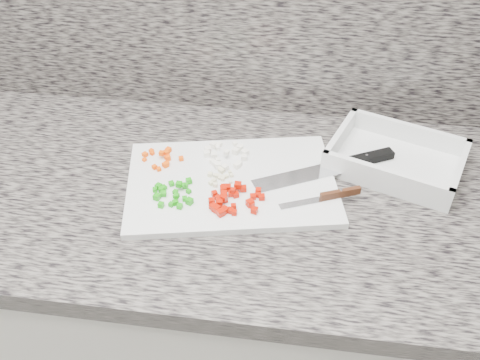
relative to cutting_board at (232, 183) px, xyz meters
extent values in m
cube|color=silver|center=(-0.06, 0.00, -0.48)|extent=(3.92, 0.62, 0.86)
cube|color=#645F58|center=(-0.06, 0.00, -0.03)|extent=(3.96, 0.64, 0.04)
cube|color=silver|center=(0.00, 0.00, 0.00)|extent=(0.47, 0.36, 0.01)
cube|color=#FF5005|center=(-0.14, 0.05, 0.01)|extent=(0.01, 0.01, 0.01)
cube|color=#FF5005|center=(-0.12, 0.05, 0.01)|extent=(0.01, 0.01, 0.01)
cube|color=#FF5005|center=(-0.15, 0.06, 0.02)|extent=(0.01, 0.01, 0.01)
cube|color=#FF5005|center=(-0.18, 0.07, 0.01)|extent=(0.01, 0.01, 0.01)
cube|color=#FF5005|center=(-0.14, 0.03, 0.01)|extent=(0.01, 0.01, 0.01)
cube|color=#FF5005|center=(-0.16, 0.01, 0.01)|extent=(0.01, 0.01, 0.01)
cube|color=#FF5005|center=(-0.15, 0.05, 0.01)|extent=(0.01, 0.01, 0.01)
cube|color=#FF5005|center=(-0.15, 0.06, 0.01)|extent=(0.01, 0.01, 0.01)
cube|color=#FF5005|center=(-0.15, 0.08, 0.01)|extent=(0.01, 0.01, 0.01)
cube|color=#FF5005|center=(-0.14, 0.02, 0.01)|extent=(0.02, 0.02, 0.01)
cube|color=#FF5005|center=(-0.18, 0.06, 0.01)|extent=(0.01, 0.01, 0.01)
cube|color=#FF5005|center=(-0.19, 0.05, 0.01)|extent=(0.01, 0.01, 0.01)
cube|color=#FF5005|center=(-0.16, 0.05, 0.02)|extent=(0.01, 0.01, 0.01)
cube|color=#FF5005|center=(-0.15, 0.01, 0.01)|extent=(0.01, 0.01, 0.01)
cube|color=#FF5005|center=(-0.18, 0.07, 0.01)|extent=(0.01, 0.01, 0.01)
cube|color=#FF5005|center=(-0.19, 0.04, 0.01)|extent=(0.01, 0.01, 0.01)
cube|color=#FF5005|center=(-0.15, 0.07, 0.01)|extent=(0.01, 0.01, 0.01)
cube|color=white|center=(-0.02, 0.07, 0.02)|extent=(0.01, 0.01, 0.01)
cube|color=white|center=(-0.05, 0.07, 0.01)|extent=(0.01, 0.01, 0.01)
cube|color=white|center=(0.00, 0.11, 0.01)|extent=(0.01, 0.01, 0.01)
cube|color=white|center=(0.00, 0.10, 0.01)|extent=(0.01, 0.01, 0.01)
cube|color=white|center=(-0.04, 0.04, 0.01)|extent=(0.01, 0.01, 0.01)
cube|color=white|center=(-0.05, 0.05, 0.01)|extent=(0.01, 0.01, 0.01)
cube|color=white|center=(-0.06, 0.10, 0.01)|extent=(0.02, 0.02, 0.01)
cube|color=white|center=(0.00, 0.09, 0.01)|extent=(0.02, 0.02, 0.01)
cube|color=white|center=(0.02, 0.09, 0.01)|extent=(0.02, 0.02, 0.01)
cube|color=white|center=(-0.04, 0.06, 0.01)|extent=(0.01, 0.01, 0.01)
cube|color=white|center=(-0.05, 0.10, 0.01)|extent=(0.01, 0.01, 0.01)
cube|color=white|center=(-0.05, 0.10, 0.01)|extent=(0.01, 0.01, 0.01)
cube|color=white|center=(-0.04, 0.11, 0.01)|extent=(0.01, 0.01, 0.01)
cube|color=white|center=(-0.03, 0.03, 0.01)|extent=(0.01, 0.01, 0.01)
cube|color=white|center=(-0.01, 0.12, 0.01)|extent=(0.01, 0.01, 0.01)
cube|color=white|center=(-0.03, 0.04, 0.01)|extent=(0.01, 0.01, 0.01)
cube|color=white|center=(-0.06, 0.07, 0.01)|extent=(0.01, 0.01, 0.01)
cube|color=white|center=(0.00, 0.04, 0.01)|extent=(0.02, 0.02, 0.01)
cube|color=white|center=(0.01, 0.05, 0.01)|extent=(0.01, 0.01, 0.01)
cube|color=white|center=(-0.06, 0.09, 0.01)|extent=(0.02, 0.02, 0.01)
cube|color=white|center=(0.02, 0.07, 0.01)|extent=(0.01, 0.01, 0.01)
cube|color=white|center=(-0.02, 0.03, 0.01)|extent=(0.02, 0.02, 0.01)
cube|color=#189C0E|center=(-0.08, -0.09, 0.01)|extent=(0.01, 0.01, 0.01)
cube|color=#189C0E|center=(-0.10, -0.06, 0.02)|extent=(0.01, 0.01, 0.01)
cube|color=#189C0E|center=(-0.12, -0.03, 0.01)|extent=(0.01, 0.01, 0.01)
cube|color=#189C0E|center=(-0.10, -0.04, 0.02)|extent=(0.01, 0.01, 0.01)
cube|color=#189C0E|center=(-0.09, -0.04, 0.02)|extent=(0.01, 0.01, 0.01)
cube|color=#189C0E|center=(-0.12, -0.06, 0.01)|extent=(0.01, 0.01, 0.01)
cube|color=#189C0E|center=(-0.09, -0.03, 0.01)|extent=(0.01, 0.01, 0.01)
cube|color=#189C0E|center=(-0.10, -0.09, 0.01)|extent=(0.01, 0.01, 0.01)
cube|color=#189C0E|center=(-0.10, -0.08, 0.02)|extent=(0.01, 0.01, 0.01)
cube|color=#189C0E|center=(-0.12, -0.10, 0.01)|extent=(0.01, 0.01, 0.01)
cube|color=#189C0E|center=(-0.10, -0.09, 0.01)|extent=(0.01, 0.01, 0.01)
cube|color=#189C0E|center=(-0.13, -0.05, 0.01)|extent=(0.01, 0.01, 0.01)
cube|color=#189C0E|center=(-0.08, -0.02, 0.01)|extent=(0.01, 0.01, 0.01)
cube|color=#189C0E|center=(-0.13, -0.05, 0.01)|extent=(0.01, 0.01, 0.01)
cube|color=#189C0E|center=(-0.07, -0.08, 0.01)|extent=(0.02, 0.02, 0.01)
cube|color=#189C0E|center=(-0.13, -0.08, 0.01)|extent=(0.01, 0.01, 0.01)
cube|color=#189C0E|center=(-0.08, -0.05, 0.01)|extent=(0.01, 0.01, 0.01)
cube|color=#189C0E|center=(-0.14, -0.04, 0.01)|extent=(0.01, 0.01, 0.01)
cube|color=#189C0E|center=(-0.08, -0.07, 0.01)|extent=(0.01, 0.01, 0.01)
cube|color=#189C0E|center=(-0.14, -0.05, 0.01)|extent=(0.01, 0.01, 0.01)
cube|color=#BC1202|center=(0.05, -0.07, 0.01)|extent=(0.02, 0.02, 0.01)
cube|color=#BC1202|center=(-0.02, -0.06, 0.01)|extent=(0.01, 0.01, 0.01)
cube|color=#BC1202|center=(0.02, -0.08, 0.01)|extent=(0.01, 0.01, 0.01)
cube|color=#BC1202|center=(0.01, -0.09, 0.01)|extent=(0.01, 0.01, 0.01)
cube|color=#BC1202|center=(0.05, -0.05, 0.01)|extent=(0.01, 0.01, 0.01)
cube|color=#BC1202|center=(-0.01, -0.05, 0.01)|extent=(0.01, 0.01, 0.01)
cube|color=#BC1202|center=(-0.01, -0.03, 0.01)|extent=(0.02, 0.02, 0.01)
cube|color=#BC1202|center=(0.00, -0.10, 0.01)|extent=(0.02, 0.02, 0.01)
cube|color=#BC1202|center=(0.07, -0.05, 0.01)|extent=(0.01, 0.01, 0.01)
cube|color=#BC1202|center=(0.06, -0.04, 0.01)|extent=(0.01, 0.01, 0.01)
cube|color=#BC1202|center=(0.02, -0.05, 0.01)|extent=(0.02, 0.02, 0.01)
cube|color=#BC1202|center=(0.05, -0.07, 0.01)|extent=(0.02, 0.02, 0.01)
cube|color=#BC1202|center=(0.02, -0.10, 0.01)|extent=(0.01, 0.01, 0.01)
cube|color=#BC1202|center=(0.00, -0.06, 0.01)|extent=(0.02, 0.02, 0.01)
cube|color=#BC1202|center=(0.00, -0.09, 0.01)|extent=(0.02, 0.02, 0.01)
cube|color=#BC1202|center=(-0.01, -0.08, 0.01)|extent=(0.01, 0.01, 0.01)
cube|color=#BC1202|center=(0.01, -0.05, 0.02)|extent=(0.01, 0.01, 0.01)
cube|color=#BC1202|center=(0.01, -0.05, 0.01)|extent=(0.01, 0.01, 0.01)
cube|color=#BC1202|center=(-0.03, -0.07, 0.01)|extent=(0.01, 0.01, 0.01)
cube|color=#BC1202|center=(0.00, -0.07, 0.02)|extent=(0.01, 0.01, 0.01)
cube|color=#BC1202|center=(0.03, -0.03, 0.01)|extent=(0.01, 0.01, 0.01)
cube|color=#BC1202|center=(-0.02, -0.09, 0.01)|extent=(0.02, 0.02, 0.01)
cube|color=#BC1202|center=(-0.03, -0.05, 0.01)|extent=(0.01, 0.01, 0.01)
cube|color=#BC1202|center=(0.02, -0.03, 0.02)|extent=(0.01, 0.01, 0.01)
cube|color=#BC1202|center=(0.06, -0.09, 0.01)|extent=(0.01, 0.01, 0.01)
cube|color=#BC1202|center=(-0.02, -0.09, 0.01)|extent=(0.02, 0.02, 0.01)
cube|color=#BC1202|center=(-0.01, -0.03, 0.01)|extent=(0.01, 0.01, 0.01)
cube|color=#BC1202|center=(0.06, -0.03, 0.01)|extent=(0.01, 0.01, 0.01)
cube|color=#BC1202|center=(0.01, -0.04, 0.01)|extent=(0.02, 0.02, 0.01)
cube|color=#BC1202|center=(0.00, -0.03, 0.01)|extent=(0.01, 0.01, 0.01)
cube|color=beige|center=(-0.02, 0.00, 0.01)|extent=(0.01, 0.01, 0.01)
cube|color=beige|center=(-0.04, -0.02, 0.01)|extent=(0.01, 0.01, 0.01)
cube|color=beige|center=(0.00, -0.01, 0.01)|extent=(0.01, 0.01, 0.01)
cube|color=beige|center=(-0.02, 0.00, 0.01)|extent=(0.01, 0.01, 0.01)
cube|color=beige|center=(0.00, 0.01, 0.01)|extent=(0.01, 0.01, 0.01)
cube|color=beige|center=(-0.05, 0.01, 0.01)|extent=(0.01, 0.01, 0.01)
cube|color=beige|center=(-0.02, 0.00, 0.01)|extent=(0.01, 0.01, 0.01)
cube|color=beige|center=(-0.03, -0.01, 0.01)|extent=(0.01, 0.01, 0.01)
cube|color=beige|center=(-0.03, 0.00, 0.01)|extent=(0.01, 0.01, 0.01)
cube|color=beige|center=(-0.01, 0.02, 0.01)|extent=(0.01, 0.01, 0.01)
cube|color=beige|center=(-0.04, 0.01, 0.01)|extent=(0.01, 0.01, 0.01)
cube|color=beige|center=(-0.02, 0.00, 0.01)|extent=(0.01, 0.01, 0.01)
cube|color=beige|center=(-0.02, 0.02, 0.01)|extent=(0.01, 0.01, 0.01)
cube|color=beige|center=(-0.03, 0.03, 0.01)|extent=(0.01, 0.01, 0.01)
cube|color=beige|center=(-0.03, -0.02, 0.01)|extent=(0.01, 0.01, 0.01)
cube|color=beige|center=(-0.01, 0.01, 0.01)|extent=(0.01, 0.01, 0.01)
cube|color=white|center=(0.13, 0.03, 0.01)|extent=(0.19, 0.13, 0.00)
cube|color=black|center=(0.27, 0.10, 0.01)|extent=(0.12, 0.08, 0.02)
cylinder|color=white|center=(0.27, 0.10, 0.02)|extent=(0.01, 0.01, 0.00)
cube|color=white|center=(0.14, -0.05, 0.01)|extent=(0.08, 0.05, 0.00)
cube|color=#451E11|center=(0.22, -0.02, 0.01)|extent=(0.08, 0.04, 0.02)
cylinder|color=white|center=(0.22, -0.02, 0.02)|extent=(0.01, 0.01, 0.00)
cube|color=silver|center=(0.33, 0.11, 0.00)|extent=(0.31, 0.27, 0.01)
cube|color=silver|center=(0.36, 0.19, 0.03)|extent=(0.25, 0.10, 0.04)
cube|color=silver|center=(0.30, 0.03, 0.03)|extent=(0.25, 0.10, 0.04)
cube|color=silver|center=(0.45, 0.07, 0.03)|extent=(0.08, 0.18, 0.04)
cube|color=silver|center=(0.21, 0.15, 0.03)|extent=(0.08, 0.18, 0.04)
camera|label=1|loc=(0.13, -0.81, 0.70)|focal=40.00mm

